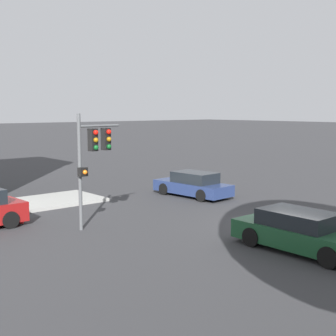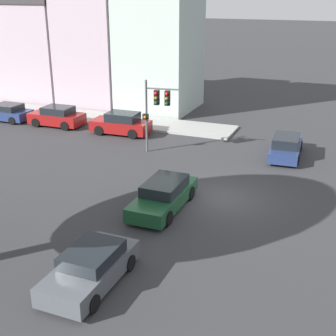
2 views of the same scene
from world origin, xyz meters
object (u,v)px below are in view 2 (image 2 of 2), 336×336
(crossing_car_0, at_px, (164,195))
(parked_car_0, at_px, (121,124))
(traffic_signal, at_px, (156,104))
(parked_car_2, at_px, (7,113))
(crossing_car_2, at_px, (91,268))
(fire_hydrant, at_px, (145,131))
(parked_car_1, at_px, (57,117))
(crossing_car_1, at_px, (286,147))

(crossing_car_0, height_order, parked_car_0, parked_car_0)
(traffic_signal, relative_size, parked_car_2, 1.18)
(crossing_car_2, height_order, parked_car_2, crossing_car_2)
(traffic_signal, distance_m, parked_car_2, 14.62)
(crossing_car_0, distance_m, fire_hydrant, 11.35)
(crossing_car_0, distance_m, crossing_car_2, 6.60)
(crossing_car_0, relative_size, fire_hydrant, 5.21)
(parked_car_0, xyz_separation_m, parked_car_1, (0.11, 5.52, -0.03))
(traffic_signal, distance_m, fire_hydrant, 4.21)
(traffic_signal, bearing_deg, crossing_car_2, 6.56)
(traffic_signal, xyz_separation_m, parked_car_0, (2.84, 3.98, -2.40))
(traffic_signal, relative_size, parked_car_0, 1.08)
(crossing_car_1, relative_size, parked_car_1, 1.12)
(crossing_car_1, relative_size, parked_car_0, 1.08)
(crossing_car_1, bearing_deg, parked_car_2, 85.22)
(crossing_car_2, distance_m, parked_car_1, 21.31)
(traffic_signal, height_order, crossing_car_1, traffic_signal)
(traffic_signal, bearing_deg, crossing_car_1, 99.09)
(traffic_signal, bearing_deg, fire_hydrant, -149.30)
(crossing_car_2, xyz_separation_m, fire_hydrant, (16.53, 5.45, -0.15))
(crossing_car_2, bearing_deg, parked_car_1, -141.85)
(crossing_car_2, relative_size, parked_car_2, 1.08)
(crossing_car_0, height_order, fire_hydrant, crossing_car_0)
(crossing_car_0, bearing_deg, parked_car_1, -128.01)
(crossing_car_0, bearing_deg, parked_car_0, -143.32)
(parked_car_2, relative_size, fire_hydrant, 4.23)
(crossing_car_1, distance_m, parked_car_2, 21.86)
(parked_car_2, bearing_deg, crossing_car_0, 149.55)
(crossing_car_0, bearing_deg, traffic_signal, -154.16)
(traffic_signal, relative_size, crossing_car_1, 1.00)
(traffic_signal, height_order, parked_car_1, traffic_signal)
(crossing_car_1, height_order, parked_car_1, parked_car_1)
(crossing_car_1, xyz_separation_m, parked_car_2, (0.57, 21.85, -0.01))
(crossing_car_1, bearing_deg, crossing_car_0, 152.96)
(crossing_car_0, distance_m, crossing_car_1, 10.53)
(crossing_car_0, distance_m, parked_car_2, 20.35)
(parked_car_2, bearing_deg, crossing_car_2, 135.90)
(parked_car_1, xyz_separation_m, parked_car_2, (-0.11, 4.61, -0.09))
(crossing_car_2, distance_m, fire_hydrant, 17.41)
(traffic_signal, relative_size, fire_hydrant, 5.00)
(traffic_signal, relative_size, parked_car_1, 1.11)
(fire_hydrant, bearing_deg, parked_car_0, 82.05)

